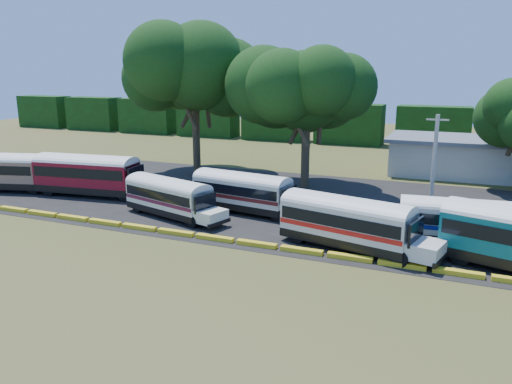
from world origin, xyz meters
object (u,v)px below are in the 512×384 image
at_px(bus_cream_west, 170,195).
at_px(bus_white_red, 349,220).
at_px(bus_red, 89,172).
at_px(tree_west, 194,71).

bearing_deg(bus_cream_west, bus_white_red, 9.39).
bearing_deg(bus_white_red, bus_red, -177.78).
bearing_deg(bus_red, bus_cream_west, -22.60).
distance_m(bus_cream_west, tree_west, 19.11).
xyz_separation_m(bus_cream_west, tree_west, (-6.38, 15.54, 9.11)).
distance_m(bus_white_red, tree_west, 28.28).
xyz_separation_m(bus_white_red, tree_west, (-20.53, 17.27, 8.93)).
bearing_deg(tree_west, bus_white_red, -40.07).
height_order(bus_cream_west, bus_white_red, bus_white_red).
distance_m(bus_red, bus_white_red, 24.73).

